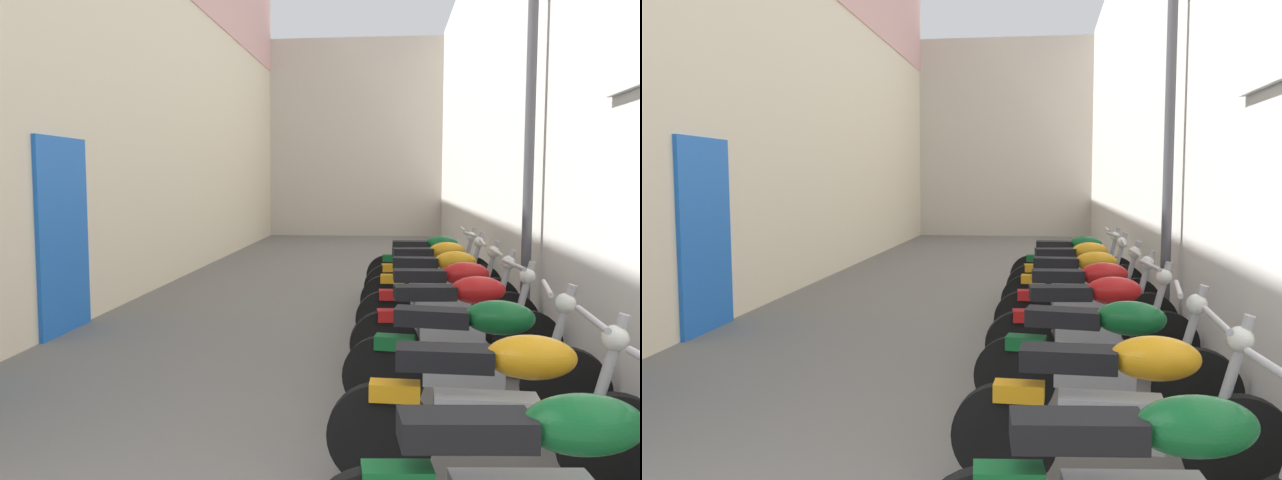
{
  "view_description": "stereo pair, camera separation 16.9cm",
  "coord_description": "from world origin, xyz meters",
  "views": [
    {
      "loc": [
        1.07,
        -1.36,
        1.73
      ],
      "look_at": [
        0.17,
        7.04,
        0.94
      ],
      "focal_mm": 36.69,
      "sensor_mm": 36.0,
      "label": 1
    },
    {
      "loc": [
        1.24,
        -1.34,
        1.73
      ],
      "look_at": [
        0.17,
        7.04,
        0.94
      ],
      "focal_mm": 36.69,
      "sensor_mm": 36.0,
      "label": 2
    }
  ],
  "objects": [
    {
      "name": "ground_plane",
      "position": [
        0.0,
        7.28,
        0.0
      ],
      "size": [
        34.55,
        34.55,
        0.0
      ],
      "primitive_type": "plane",
      "color": "#66635E"
    },
    {
      "name": "building_left",
      "position": [
        -2.79,
        9.24,
        4.49
      ],
      "size": [
        0.45,
        18.55,
        8.91
      ],
      "color": "beige",
      "rests_on": "ground"
    },
    {
      "name": "building_right",
      "position": [
        2.8,
        9.27,
        3.03
      ],
      "size": [
        0.45,
        18.55,
        6.05
      ],
      "color": "silver",
      "rests_on": "ground"
    },
    {
      "name": "building_far_end",
      "position": [
        0.0,
        19.55,
        2.97
      ],
      "size": [
        8.2,
        2.0,
        5.95
      ],
      "primitive_type": "cube",
      "color": "beige",
      "rests_on": "ground"
    },
    {
      "name": "motorcycle_second",
      "position": [
        1.66,
        2.18,
        0.5
      ],
      "size": [
        1.85,
        0.58,
        1.04
      ],
      "color": "black",
      "rests_on": "ground"
    },
    {
      "name": "motorcycle_third",
      "position": [
        1.66,
        3.22,
        0.5
      ],
      "size": [
        1.84,
        0.58,
        1.04
      ],
      "color": "black",
      "rests_on": "ground"
    },
    {
      "name": "motorcycle_fourth",
      "position": [
        1.66,
        4.3,
        0.5
      ],
      "size": [
        1.85,
        0.58,
        1.04
      ],
      "color": "black",
      "rests_on": "ground"
    },
    {
      "name": "motorcycle_fifth",
      "position": [
        1.66,
        5.28,
        0.5
      ],
      "size": [
        1.85,
        0.58,
        1.04
      ],
      "color": "black",
      "rests_on": "ground"
    },
    {
      "name": "motorcycle_sixth",
      "position": [
        1.66,
        6.3,
        0.5
      ],
      "size": [
        1.85,
        0.58,
        1.04
      ],
      "color": "black",
      "rests_on": "ground"
    },
    {
      "name": "motorcycle_seventh",
      "position": [
        1.66,
        7.38,
        0.5
      ],
      "size": [
        1.84,
        0.58,
        1.04
      ],
      "color": "black",
      "rests_on": "ground"
    },
    {
      "name": "motorcycle_eighth",
      "position": [
        1.66,
        8.36,
        0.5
      ],
      "size": [
        1.85,
        0.58,
        1.04
      ],
      "color": "black",
      "rests_on": "ground"
    },
    {
      "name": "street_lamp",
      "position": [
        2.37,
        5.43,
        2.85
      ],
      "size": [
        0.79,
        0.18,
        4.89
      ],
      "color": "#47474C",
      "rests_on": "ground"
    }
  ]
}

